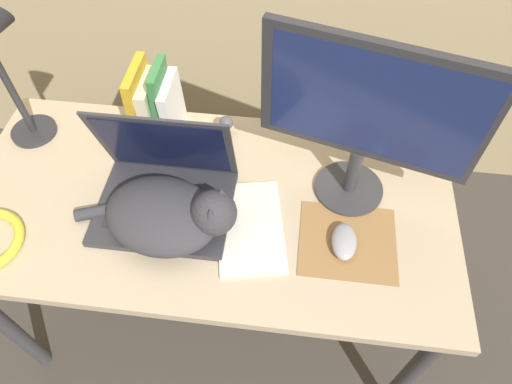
{
  "coord_description": "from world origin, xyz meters",
  "views": [
    {
      "loc": [
        0.22,
        -0.36,
        1.69
      ],
      "look_at": [
        0.14,
        0.29,
        0.81
      ],
      "focal_mm": 32.0,
      "sensor_mm": 36.0,
      "label": 1
    }
  ],
  "objects_px": {
    "laptop": "(165,189)",
    "notepad": "(250,227)",
    "computer_mouse": "(344,241)",
    "webcam": "(226,124)",
    "external_monitor": "(368,117)",
    "book_row": "(155,105)",
    "cat": "(170,214)"
  },
  "relations": [
    {
      "from": "computer_mouse",
      "to": "notepad",
      "type": "height_order",
      "value": "computer_mouse"
    },
    {
      "from": "notepad",
      "to": "computer_mouse",
      "type": "bearing_deg",
      "value": -6.1
    },
    {
      "from": "webcam",
      "to": "cat",
      "type": "bearing_deg",
      "value": -103.6
    },
    {
      "from": "webcam",
      "to": "external_monitor",
      "type": "bearing_deg",
      "value": -24.98
    },
    {
      "from": "cat",
      "to": "external_monitor",
      "type": "bearing_deg",
      "value": 21.5
    },
    {
      "from": "book_row",
      "to": "computer_mouse",
      "type": "bearing_deg",
      "value": -31.59
    },
    {
      "from": "book_row",
      "to": "notepad",
      "type": "bearing_deg",
      "value": -44.91
    },
    {
      "from": "external_monitor",
      "to": "webcam",
      "type": "distance_m",
      "value": 0.46
    },
    {
      "from": "external_monitor",
      "to": "computer_mouse",
      "type": "xyz_separation_m",
      "value": [
        -0.01,
        -0.18,
        -0.25
      ]
    },
    {
      "from": "computer_mouse",
      "to": "webcam",
      "type": "distance_m",
      "value": 0.49
    },
    {
      "from": "external_monitor",
      "to": "webcam",
      "type": "height_order",
      "value": "external_monitor"
    },
    {
      "from": "book_row",
      "to": "webcam",
      "type": "xyz_separation_m",
      "value": [
        0.2,
        0.01,
        -0.06
      ]
    },
    {
      "from": "laptop",
      "to": "cat",
      "type": "relative_size",
      "value": 0.82
    },
    {
      "from": "laptop",
      "to": "notepad",
      "type": "relative_size",
      "value": 1.13
    },
    {
      "from": "computer_mouse",
      "to": "webcam",
      "type": "relative_size",
      "value": 1.58
    },
    {
      "from": "laptop",
      "to": "external_monitor",
      "type": "relative_size",
      "value": 0.7
    },
    {
      "from": "book_row",
      "to": "notepad",
      "type": "height_order",
      "value": "book_row"
    },
    {
      "from": "cat",
      "to": "computer_mouse",
      "type": "xyz_separation_m",
      "value": [
        0.43,
        -0.0,
        -0.04
      ]
    },
    {
      "from": "external_monitor",
      "to": "computer_mouse",
      "type": "relative_size",
      "value": 4.7
    },
    {
      "from": "laptop",
      "to": "cat",
      "type": "xyz_separation_m",
      "value": [
        0.03,
        -0.08,
        0.01
      ]
    },
    {
      "from": "external_monitor",
      "to": "book_row",
      "type": "height_order",
      "value": "external_monitor"
    },
    {
      "from": "book_row",
      "to": "webcam",
      "type": "distance_m",
      "value": 0.21
    },
    {
      "from": "book_row",
      "to": "notepad",
      "type": "distance_m",
      "value": 0.45
    },
    {
      "from": "external_monitor",
      "to": "webcam",
      "type": "bearing_deg",
      "value": 155.02
    },
    {
      "from": "computer_mouse",
      "to": "notepad",
      "type": "relative_size",
      "value": 0.34
    },
    {
      "from": "laptop",
      "to": "external_monitor",
      "type": "xyz_separation_m",
      "value": [
        0.47,
        0.1,
        0.22
      ]
    },
    {
      "from": "external_monitor",
      "to": "notepad",
      "type": "distance_m",
      "value": 0.39
    },
    {
      "from": "laptop",
      "to": "notepad",
      "type": "bearing_deg",
      "value": -13.68
    },
    {
      "from": "cat",
      "to": "computer_mouse",
      "type": "relative_size",
      "value": 4.04
    },
    {
      "from": "laptop",
      "to": "book_row",
      "type": "relative_size",
      "value": 1.49
    },
    {
      "from": "computer_mouse",
      "to": "laptop",
      "type": "bearing_deg",
      "value": 170.11
    },
    {
      "from": "cat",
      "to": "webcam",
      "type": "height_order",
      "value": "cat"
    }
  ]
}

